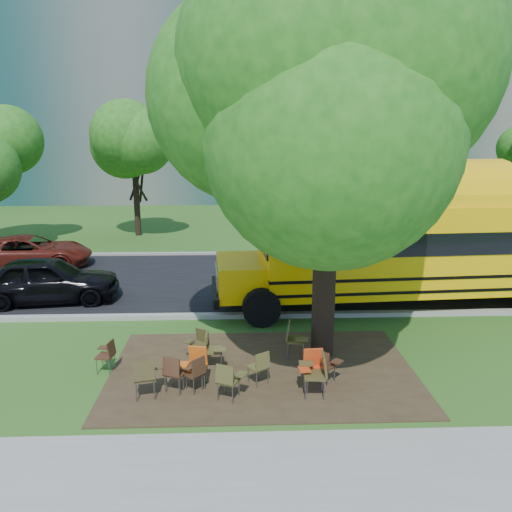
{
  "coord_description": "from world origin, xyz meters",
  "views": [
    {
      "loc": [
        0.45,
        -11.13,
        5.34
      ],
      "look_at": [
        1.01,
        3.69,
        1.74
      ],
      "focal_mm": 35.0,
      "sensor_mm": 36.0,
      "label": 1
    }
  ],
  "objects_px": {
    "chair_5": "(313,366)",
    "black_car": "(47,280)",
    "school_bus": "(450,246)",
    "chair_11": "(260,364)",
    "chair_12": "(294,336)",
    "chair_9": "(199,341)",
    "bg_car_red": "(29,252)",
    "chair_1": "(175,370)",
    "chair_8": "(107,353)",
    "chair_3": "(195,363)",
    "chair_7": "(325,363)",
    "main_tree": "(330,97)",
    "chair_4": "(228,378)",
    "chair_6": "(317,370)",
    "chair_2": "(196,370)",
    "chair_10": "(211,347)",
    "chair_0": "(146,373)"
  },
  "relations": [
    {
      "from": "chair_4",
      "to": "chair_6",
      "type": "xyz_separation_m",
      "value": [
        1.84,
        0.13,
        0.07
      ]
    },
    {
      "from": "chair_3",
      "to": "chair_7",
      "type": "height_order",
      "value": "chair_3"
    },
    {
      "from": "chair_5",
      "to": "chair_11",
      "type": "bearing_deg",
      "value": -17.23
    },
    {
      "from": "chair_2",
      "to": "chair_5",
      "type": "distance_m",
      "value": 2.49
    },
    {
      "from": "main_tree",
      "to": "chair_4",
      "type": "relative_size",
      "value": 11.55
    },
    {
      "from": "chair_3",
      "to": "chair_5",
      "type": "distance_m",
      "value": 2.53
    },
    {
      "from": "chair_7",
      "to": "chair_10",
      "type": "xyz_separation_m",
      "value": [
        -2.52,
        0.84,
        0.05
      ]
    },
    {
      "from": "chair_0",
      "to": "black_car",
      "type": "distance_m",
      "value": 7.65
    },
    {
      "from": "school_bus",
      "to": "chair_11",
      "type": "distance_m",
      "value": 8.32
    },
    {
      "from": "chair_9",
      "to": "chair_2",
      "type": "bearing_deg",
      "value": 121.34
    },
    {
      "from": "chair_1",
      "to": "black_car",
      "type": "xyz_separation_m",
      "value": [
        -4.87,
        6.11,
        0.24
      ]
    },
    {
      "from": "chair_0",
      "to": "chair_9",
      "type": "xyz_separation_m",
      "value": [
        0.96,
        1.85,
        -0.1
      ]
    },
    {
      "from": "chair_4",
      "to": "chair_11",
      "type": "bearing_deg",
      "value": 68.11
    },
    {
      "from": "chair_3",
      "to": "black_car",
      "type": "bearing_deg",
      "value": -37.04
    },
    {
      "from": "chair_4",
      "to": "chair_9",
      "type": "height_order",
      "value": "chair_4"
    },
    {
      "from": "chair_0",
      "to": "chair_10",
      "type": "xyz_separation_m",
      "value": [
        1.28,
        1.33,
        -0.03
      ]
    },
    {
      "from": "chair_2",
      "to": "bg_car_red",
      "type": "distance_m",
      "value": 12.98
    },
    {
      "from": "chair_5",
      "to": "bg_car_red",
      "type": "height_order",
      "value": "bg_car_red"
    },
    {
      "from": "school_bus",
      "to": "chair_8",
      "type": "bearing_deg",
      "value": -159.12
    },
    {
      "from": "school_bus",
      "to": "chair_6",
      "type": "bearing_deg",
      "value": -135.3
    },
    {
      "from": "school_bus",
      "to": "chair_9",
      "type": "distance_m",
      "value": 8.77
    },
    {
      "from": "chair_6",
      "to": "school_bus",
      "type": "bearing_deg",
      "value": -37.76
    },
    {
      "from": "chair_5",
      "to": "chair_12",
      "type": "height_order",
      "value": "chair_12"
    },
    {
      "from": "chair_11",
      "to": "chair_12",
      "type": "xyz_separation_m",
      "value": [
        0.87,
        1.31,
        0.09
      ]
    },
    {
      "from": "chair_5",
      "to": "chair_0",
      "type": "bearing_deg",
      "value": 0.33
    },
    {
      "from": "chair_6",
      "to": "chair_12",
      "type": "bearing_deg",
      "value": 12.56
    },
    {
      "from": "black_car",
      "to": "chair_0",
      "type": "bearing_deg",
      "value": -153.15
    },
    {
      "from": "chair_7",
      "to": "black_car",
      "type": "xyz_separation_m",
      "value": [
        -8.09,
        5.84,
        0.27
      ]
    },
    {
      "from": "chair_2",
      "to": "chair_3",
      "type": "height_order",
      "value": "chair_3"
    },
    {
      "from": "chair_0",
      "to": "chair_10",
      "type": "relative_size",
      "value": 1.05
    },
    {
      "from": "chair_2",
      "to": "chair_11",
      "type": "relative_size",
      "value": 1.02
    },
    {
      "from": "chair_9",
      "to": "chair_10",
      "type": "bearing_deg",
      "value": 151.58
    },
    {
      "from": "main_tree",
      "to": "chair_11",
      "type": "distance_m",
      "value": 6.09
    },
    {
      "from": "chair_4",
      "to": "chair_10",
      "type": "xyz_separation_m",
      "value": [
        -0.42,
        1.49,
        0.03
      ]
    },
    {
      "from": "chair_5",
      "to": "black_car",
      "type": "relative_size",
      "value": 0.2
    },
    {
      "from": "chair_9",
      "to": "bg_car_red",
      "type": "relative_size",
      "value": 0.16
    },
    {
      "from": "chair_7",
      "to": "chair_12",
      "type": "relative_size",
      "value": 0.86
    },
    {
      "from": "chair_1",
      "to": "chair_2",
      "type": "height_order",
      "value": "chair_1"
    },
    {
      "from": "chair_1",
      "to": "black_car",
      "type": "distance_m",
      "value": 7.82
    },
    {
      "from": "chair_5",
      "to": "chair_7",
      "type": "height_order",
      "value": "chair_5"
    },
    {
      "from": "black_car",
      "to": "chair_5",
      "type": "bearing_deg",
      "value": -135.27
    },
    {
      "from": "main_tree",
      "to": "chair_11",
      "type": "height_order",
      "value": "main_tree"
    },
    {
      "from": "chair_3",
      "to": "chair_8",
      "type": "height_order",
      "value": "chair_3"
    },
    {
      "from": "main_tree",
      "to": "chair_7",
      "type": "bearing_deg",
      "value": -97.39
    },
    {
      "from": "chair_3",
      "to": "black_car",
      "type": "height_order",
      "value": "black_car"
    },
    {
      "from": "chair_1",
      "to": "chair_8",
      "type": "height_order",
      "value": "chair_1"
    },
    {
      "from": "chair_8",
      "to": "chair_9",
      "type": "height_order",
      "value": "chair_8"
    },
    {
      "from": "chair_1",
      "to": "chair_7",
      "type": "bearing_deg",
      "value": 26.56
    },
    {
      "from": "main_tree",
      "to": "chair_10",
      "type": "bearing_deg",
      "value": -165.79
    },
    {
      "from": "chair_4",
      "to": "chair_10",
      "type": "relative_size",
      "value": 0.95
    }
  ]
}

